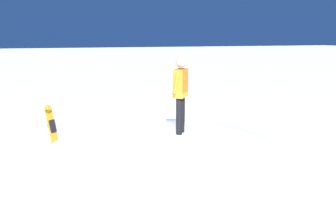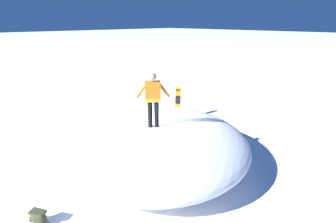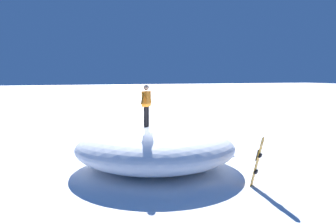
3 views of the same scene
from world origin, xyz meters
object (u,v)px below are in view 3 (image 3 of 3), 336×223
Objects in this scene: backpack_near at (229,149)px; snowboarder_standing at (146,103)px; snowboard_primary_upright at (258,161)px; backpack_far at (129,142)px.

snowboarder_standing is at bearing 6.61° from backpack_near.
snowboarder_standing is 4.95m from snowboard_primary_upright.
backpack_near is (-1.55, -4.34, -0.67)m from snowboard_primary_upright.
snowboard_primary_upright is 2.75× the size of backpack_near.
snowboarder_standing reaches higher than backpack_far.
snowboarder_standing is at bearing -56.06° from snowboard_primary_upright.
backpack_far is (2.44, -7.49, -0.67)m from snowboard_primary_upright.
snowboard_primary_upright is at bearing 108.04° from backpack_far.
backpack_far is at bearing -71.96° from snowboard_primary_upright.
snowboarder_standing is at bearing 87.49° from backpack_far.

